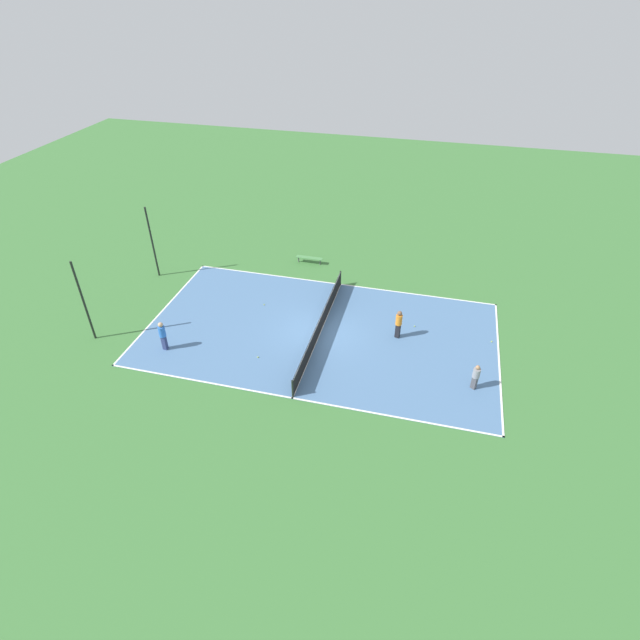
{
  "coord_description": "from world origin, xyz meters",
  "views": [
    {
      "loc": [
        -21.98,
        -5.6,
        17.11
      ],
      "look_at": [
        0.0,
        0.0,
        0.9
      ],
      "focal_mm": 28.0,
      "sensor_mm": 36.0,
      "label": 1
    }
  ],
  "objects_px": {
    "tennis_net": "(320,325)",
    "fence_post_back_left": "(84,302)",
    "player_center_orange": "(399,322)",
    "fence_post_back_right": "(152,243)",
    "bench": "(309,258)",
    "tennis_ball_right_alley": "(264,305)",
    "tennis_ball_midcourt": "(258,357)",
    "tennis_ball_far_baseline": "(492,342)",
    "tennis_ball_left_sideline": "(415,326)",
    "player_baseline_gray": "(476,376)",
    "player_near_blue": "(163,334)"
  },
  "relations": [
    {
      "from": "tennis_ball_far_baseline",
      "to": "tennis_net",
      "type": "bearing_deg",
      "value": 98.99
    },
    {
      "from": "tennis_net",
      "to": "tennis_ball_right_alley",
      "type": "relative_size",
      "value": 158.38
    },
    {
      "from": "tennis_ball_far_baseline",
      "to": "fence_post_back_left",
      "type": "distance_m",
      "value": 22.3
    },
    {
      "from": "tennis_ball_far_baseline",
      "to": "fence_post_back_right",
      "type": "height_order",
      "value": "fence_post_back_right"
    },
    {
      "from": "tennis_ball_left_sideline",
      "to": "fence_post_back_left",
      "type": "xyz_separation_m",
      "value": [
        -5.48,
        17.29,
        2.38
      ]
    },
    {
      "from": "tennis_net",
      "to": "bench",
      "type": "relative_size",
      "value": 5.76
    },
    {
      "from": "tennis_ball_far_baseline",
      "to": "player_baseline_gray",
      "type": "bearing_deg",
      "value": 166.24
    },
    {
      "from": "player_near_blue",
      "to": "fence_post_back_left",
      "type": "xyz_separation_m",
      "value": [
        -0.07,
        4.33,
        1.4
      ]
    },
    {
      "from": "player_center_orange",
      "to": "fence_post_back_left",
      "type": "height_order",
      "value": "fence_post_back_left"
    },
    {
      "from": "player_near_blue",
      "to": "tennis_ball_right_alley",
      "type": "height_order",
      "value": "player_near_blue"
    },
    {
      "from": "bench",
      "to": "fence_post_back_right",
      "type": "relative_size",
      "value": 0.38
    },
    {
      "from": "tennis_ball_right_alley",
      "to": "fence_post_back_left",
      "type": "bearing_deg",
      "value": 123.95
    },
    {
      "from": "tennis_net",
      "to": "tennis_ball_far_baseline",
      "type": "xyz_separation_m",
      "value": [
        1.5,
        -9.46,
        -0.49
      ]
    },
    {
      "from": "fence_post_back_left",
      "to": "fence_post_back_right",
      "type": "height_order",
      "value": "same"
    },
    {
      "from": "tennis_ball_left_sideline",
      "to": "fence_post_back_left",
      "type": "relative_size",
      "value": 0.01
    },
    {
      "from": "bench",
      "to": "player_baseline_gray",
      "type": "xyz_separation_m",
      "value": [
        -10.24,
        -11.21,
        0.43
      ]
    },
    {
      "from": "tennis_ball_left_sideline",
      "to": "player_center_orange",
      "type": "bearing_deg",
      "value": 144.82
    },
    {
      "from": "tennis_ball_right_alley",
      "to": "tennis_ball_midcourt",
      "type": "bearing_deg",
      "value": -164.22
    },
    {
      "from": "tennis_net",
      "to": "player_baseline_gray",
      "type": "height_order",
      "value": "player_baseline_gray"
    },
    {
      "from": "player_center_orange",
      "to": "player_baseline_gray",
      "type": "bearing_deg",
      "value": 158.41
    },
    {
      "from": "tennis_ball_right_alley",
      "to": "fence_post_back_right",
      "type": "distance_m",
      "value": 8.61
    },
    {
      "from": "bench",
      "to": "tennis_ball_midcourt",
      "type": "height_order",
      "value": "bench"
    },
    {
      "from": "player_baseline_gray",
      "to": "tennis_ball_right_alley",
      "type": "bearing_deg",
      "value": 15.04
    },
    {
      "from": "tennis_ball_midcourt",
      "to": "fence_post_back_right",
      "type": "height_order",
      "value": "fence_post_back_right"
    },
    {
      "from": "tennis_ball_right_alley",
      "to": "tennis_ball_midcourt",
      "type": "relative_size",
      "value": 1.0
    },
    {
      "from": "player_center_orange",
      "to": "fence_post_back_right",
      "type": "relative_size",
      "value": 0.36
    },
    {
      "from": "player_baseline_gray",
      "to": "player_center_orange",
      "type": "relative_size",
      "value": 0.82
    },
    {
      "from": "tennis_ball_far_baseline",
      "to": "tennis_ball_left_sideline",
      "type": "xyz_separation_m",
      "value": [
        0.4,
        4.29,
        0.0
      ]
    },
    {
      "from": "tennis_ball_far_baseline",
      "to": "fence_post_back_left",
      "type": "xyz_separation_m",
      "value": [
        -5.08,
        21.58,
        2.38
      ]
    },
    {
      "from": "player_baseline_gray",
      "to": "tennis_ball_far_baseline",
      "type": "distance_m",
      "value": 4.22
    },
    {
      "from": "bench",
      "to": "fence_post_back_right",
      "type": "xyz_separation_m",
      "value": [
        -4.12,
        9.38,
        2.04
      ]
    },
    {
      "from": "fence_post_back_right",
      "to": "tennis_ball_left_sideline",
      "type": "bearing_deg",
      "value": -95.56
    },
    {
      "from": "bench",
      "to": "fence_post_back_right",
      "type": "height_order",
      "value": "fence_post_back_right"
    },
    {
      "from": "tennis_net",
      "to": "tennis_ball_far_baseline",
      "type": "relative_size",
      "value": 158.38
    },
    {
      "from": "tennis_ball_far_baseline",
      "to": "tennis_ball_midcourt",
      "type": "height_order",
      "value": "same"
    },
    {
      "from": "player_near_blue",
      "to": "tennis_ball_far_baseline",
      "type": "xyz_separation_m",
      "value": [
        5.01,
        -17.25,
        -0.98
      ]
    },
    {
      "from": "tennis_ball_far_baseline",
      "to": "tennis_ball_midcourt",
      "type": "xyz_separation_m",
      "value": [
        -4.47,
        12.12,
        0.0
      ]
    },
    {
      "from": "tennis_net",
      "to": "fence_post_back_left",
      "type": "bearing_deg",
      "value": 106.45
    },
    {
      "from": "tennis_ball_right_alley",
      "to": "tennis_ball_far_baseline",
      "type": "height_order",
      "value": "same"
    },
    {
      "from": "player_near_blue",
      "to": "player_center_orange",
      "type": "height_order",
      "value": "player_near_blue"
    },
    {
      "from": "bench",
      "to": "tennis_ball_left_sideline",
      "type": "bearing_deg",
      "value": 143.71
    },
    {
      "from": "tennis_net",
      "to": "bench",
      "type": "xyz_separation_m",
      "value": [
        7.7,
        2.74,
        -0.16
      ]
    },
    {
      "from": "tennis_ball_left_sideline",
      "to": "bench",
      "type": "bearing_deg",
      "value": 53.71
    },
    {
      "from": "tennis_ball_midcourt",
      "to": "fence_post_back_left",
      "type": "relative_size",
      "value": 0.01
    },
    {
      "from": "player_center_orange",
      "to": "fence_post_back_right",
      "type": "bearing_deg",
      "value": 6.01
    },
    {
      "from": "player_baseline_gray",
      "to": "tennis_ball_midcourt",
      "type": "xyz_separation_m",
      "value": [
        -0.44,
        11.13,
        -0.77
      ]
    },
    {
      "from": "player_near_blue",
      "to": "player_center_orange",
      "type": "xyz_separation_m",
      "value": [
        4.18,
        -12.1,
        -0.01
      ]
    },
    {
      "from": "player_center_orange",
      "to": "tennis_ball_left_sideline",
      "type": "xyz_separation_m",
      "value": [
        1.22,
        -0.86,
        -0.97
      ]
    },
    {
      "from": "tennis_ball_midcourt",
      "to": "tennis_ball_left_sideline",
      "type": "bearing_deg",
      "value": -58.1
    },
    {
      "from": "tennis_net",
      "to": "bench",
      "type": "bearing_deg",
      "value": 19.56
    }
  ]
}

